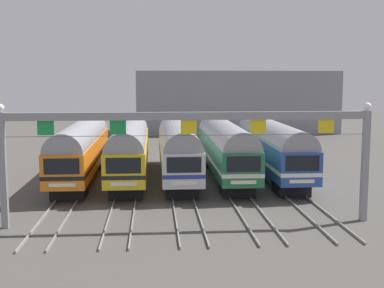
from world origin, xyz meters
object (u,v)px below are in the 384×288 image
object	(u,v)px
commuter_train_silver	(178,147)
commuter_train_blue	(272,146)
commuter_train_orange	(81,148)
catenary_gantry	(189,134)
commuter_train_yellow	(130,147)
commuter_train_green	(225,146)

from	to	relation	value
commuter_train_silver	commuter_train_blue	world-z (taller)	commuter_train_blue
commuter_train_orange	commuter_train_blue	distance (m)	15.84
commuter_train_blue	catenary_gantry	size ratio (longest dim) A/B	0.86
commuter_train_orange	commuter_train_silver	xyz separation A→B (m)	(7.92, 0.00, 0.00)
commuter_train_orange	commuter_train_blue	bearing A→B (deg)	0.02
commuter_train_yellow	commuter_train_green	size ratio (longest dim) A/B	1.00
commuter_train_silver	commuter_train_green	bearing A→B (deg)	0.06
commuter_train_yellow	catenary_gantry	size ratio (longest dim) A/B	0.86
commuter_train_orange	catenary_gantry	xyz separation A→B (m)	(7.92, -13.49, 2.54)
commuter_train_orange	catenary_gantry	size ratio (longest dim) A/B	0.86
commuter_train_yellow	catenary_gantry	world-z (taller)	catenary_gantry
commuter_train_silver	commuter_train_green	size ratio (longest dim) A/B	1.00
commuter_train_silver	catenary_gantry	size ratio (longest dim) A/B	0.86
commuter_train_orange	commuter_train_silver	distance (m)	7.92
commuter_train_orange	catenary_gantry	world-z (taller)	catenary_gantry
commuter_train_orange	commuter_train_silver	bearing A→B (deg)	0.00
commuter_train_silver	commuter_train_green	xyz separation A→B (m)	(3.96, 0.00, 0.00)
catenary_gantry	commuter_train_blue	bearing A→B (deg)	59.60
commuter_train_green	catenary_gantry	bearing A→B (deg)	-106.35
commuter_train_orange	commuter_train_blue	xyz separation A→B (m)	(15.84, 0.00, 0.00)
commuter_train_green	commuter_train_blue	size ratio (longest dim) A/B	1.00
commuter_train_yellow	commuter_train_silver	distance (m)	3.96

